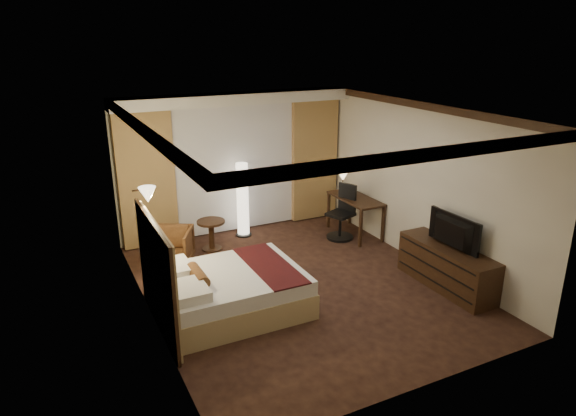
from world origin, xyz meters
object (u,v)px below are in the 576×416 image
side_table (212,235)px  desk (355,216)px  bed (231,292)px  office_chair (341,212)px  dresser (447,267)px  television (449,230)px  floor_lamp (243,200)px  armchair (170,246)px

side_table → desk: bearing=-10.9°
bed → office_chair: size_ratio=1.87×
dresser → television: size_ratio=1.73×
floor_lamp → dresser: (2.00, -3.38, -0.39)m
armchair → floor_lamp: 1.79m
bed → office_chair: 3.24m
desk → armchair: bearing=176.7°
dresser → side_table: bearing=132.9°
armchair → office_chair: office_chair is taller
bed → dresser: dresser is taller
television → desk: bearing=-0.8°
floor_lamp → bed: bearing=-115.1°
desk → dresser: bearing=-88.8°
television → armchair: bearing=52.0°
office_chair → bed: bearing=-170.5°
armchair → desk: (3.55, -0.20, 0.02)m
armchair → bed: bearing=-50.2°
desk → office_chair: size_ratio=1.18×
armchair → side_table: 0.89m
side_table → dresser: bearing=-47.1°
side_table → television: 4.11m
desk → dresser: desk is taller
dresser → office_chair: bearing=99.6°
bed → side_table: 2.23m
side_table → desk: 2.77m
side_table → desk: desk is taller
bed → floor_lamp: size_ratio=1.36×
floor_lamp → desk: bearing=-25.2°
desk → television: 2.53m
dresser → bed: bearing=166.0°
desk → office_chair: 0.39m
side_table → television: television is taller
side_table → office_chair: bearing=-13.7°
floor_lamp → dresser: floor_lamp is taller
office_chair → dresser: 2.45m
bed → desk: (3.16, 1.66, 0.09)m
floor_lamp → television: size_ratio=1.47×
bed → floor_lamp: 2.88m
desk → dresser: (0.05, -2.46, -0.04)m
office_chair → dresser: office_chair is taller
side_table → floor_lamp: floor_lamp is taller
side_table → armchair: bearing=-158.7°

